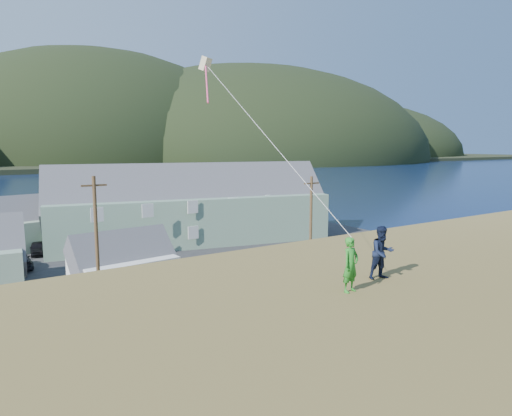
{
  "coord_description": "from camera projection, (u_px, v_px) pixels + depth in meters",
  "views": [
    {
      "loc": [
        -9.62,
        -28.34,
        11.52
      ],
      "look_at": [
        1.07,
        -11.95,
        8.8
      ],
      "focal_mm": 32.0,
      "sensor_mm": 36.0,
      "label": 1
    }
  ],
  "objects": [
    {
      "name": "far_hills",
      "position": [
        45.0,
        160.0,
        281.04
      ],
      "size": [
        760.0,
        265.0,
        143.0
      ],
      "color": "black",
      "rests_on": "ground"
    },
    {
      "name": "kite_rig",
      "position": [
        207.0,
        69.0,
        18.34
      ],
      "size": [
        0.97,
        4.24,
        9.88
      ],
      "color": "beige",
      "rests_on": "ground"
    },
    {
      "name": "kite_flyer_green",
      "position": [
        351.0,
        265.0,
        13.39
      ],
      "size": [
        0.65,
        0.48,
        1.64
      ],
      "primitive_type": "imported",
      "rotation": [
        0.0,
        0.0,
        0.16
      ],
      "color": "#227A21",
      "rests_on": "hillside"
    },
    {
      "name": "shed_white",
      "position": [
        124.0,
        266.0,
        34.96
      ],
      "size": [
        8.06,
        5.77,
        6.04
      ],
      "rotation": [
        0.0,
        0.0,
        0.1
      ],
      "color": "silver",
      "rests_on": "waterfront_lot"
    },
    {
      "name": "lodge",
      "position": [
        192.0,
        206.0,
        53.8
      ],
      "size": [
        33.35,
        15.47,
        11.32
      ],
      "rotation": [
        0.0,
        0.0,
        -0.21
      ],
      "color": "gray",
      "rests_on": "waterfront_lot"
    },
    {
      "name": "kite_flyer_navy",
      "position": [
        382.0,
        253.0,
        14.69
      ],
      "size": [
        0.97,
        0.83,
        1.73
      ],
      "primitive_type": "imported",
      "rotation": [
        0.0,
        0.0,
        -0.22
      ],
      "color": "black",
      "rests_on": "hillside"
    },
    {
      "name": "utility_poles",
      "position": [
        98.0,
        251.0,
        29.59
      ],
      "size": [
        34.89,
        0.24,
        9.44
      ],
      "color": "#47331E",
      "rests_on": "waterfront_lot"
    },
    {
      "name": "shed_palegreen_far",
      "position": [
        27.0,
        225.0,
        50.29
      ],
      "size": [
        11.8,
        8.07,
        7.3
      ],
      "rotation": [
        0.0,
        0.0,
        0.19
      ],
      "color": "gray",
      "rests_on": "waterfront_lot"
    },
    {
      "name": "grass_strip",
      "position": [
        155.0,
        329.0,
        28.63
      ],
      "size": [
        110.0,
        8.0,
        0.1
      ],
      "primitive_type": "cube",
      "color": "#4C3D19",
      "rests_on": "ground"
    },
    {
      "name": "waterfront_lot",
      "position": [
        85.0,
        263.0,
        44.39
      ],
      "size": [
        72.0,
        36.0,
        0.12
      ],
      "primitive_type": "cube",
      "color": "#28282B",
      "rests_on": "ground"
    },
    {
      "name": "ground",
      "position": [
        144.0,
        319.0,
        30.3
      ],
      "size": [
        900.0,
        900.0,
        0.0
      ],
      "primitive_type": "plane",
      "color": "#0A1638",
      "rests_on": "ground"
    }
  ]
}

